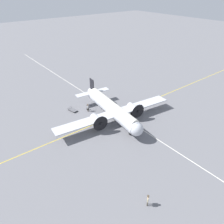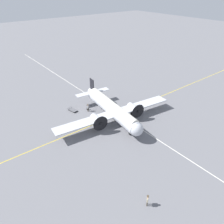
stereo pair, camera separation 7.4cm
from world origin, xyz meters
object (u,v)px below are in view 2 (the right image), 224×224
at_px(airliner_main, 113,109).
at_px(crew_foreground, 148,199).
at_px(passenger_boarding, 88,107).
at_px(baggage_cart, 73,110).
at_px(suitcase_near_door, 88,109).

bearing_deg(airliner_main, crew_foreground, -19.29).
relative_size(passenger_boarding, baggage_cart, 0.75).
bearing_deg(baggage_cart, crew_foreground, -20.01).
distance_m(airliner_main, crew_foreground, 21.11).
distance_m(suitcase_near_door, baggage_cart, 3.42).
height_order(crew_foreground, passenger_boarding, crew_foreground).
bearing_deg(passenger_boarding, suitcase_near_door, -162.27).
relative_size(airliner_main, crew_foreground, 14.40).
xyz_separation_m(airliner_main, suitcase_near_door, (-1.92, 6.89, -2.29)).
relative_size(airliner_main, passenger_boarding, 14.63).
bearing_deg(passenger_boarding, crew_foreground, 29.39).
height_order(airliner_main, baggage_cart, airliner_main).
bearing_deg(crew_foreground, passenger_boarding, 34.31).
relative_size(airliner_main, suitcase_near_door, 43.35).
bearing_deg(airliner_main, suitcase_near_door, -157.51).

